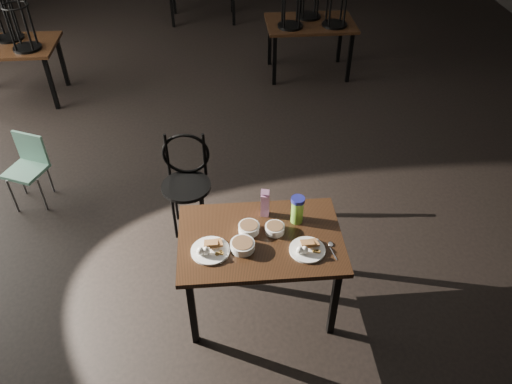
{
  "coord_description": "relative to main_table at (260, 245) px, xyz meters",
  "views": [
    {
      "loc": [
        -0.41,
        -4.71,
        3.33
      ],
      "look_at": [
        -0.16,
        -1.75,
        0.85
      ],
      "focal_mm": 35.0,
      "sensor_mm": 36.0,
      "label": 1
    }
  ],
  "objects": [
    {
      "name": "main_table",
      "position": [
        0.0,
        0.0,
        0.0
      ],
      "size": [
        1.2,
        0.8,
        0.75
      ],
      "color": "black",
      "rests_on": "ground"
    },
    {
      "name": "plate_left",
      "position": [
        -0.37,
        -0.11,
        0.1
      ],
      "size": [
        0.28,
        0.28,
        0.09
      ],
      "color": "white",
      "rests_on": "main_table"
    },
    {
      "name": "plate_right",
      "position": [
        0.32,
        -0.16,
        0.1
      ],
      "size": [
        0.26,
        0.26,
        0.08
      ],
      "color": "white",
      "rests_on": "main_table"
    },
    {
      "name": "bowl_near",
      "position": [
        -0.08,
        0.07,
        0.11
      ],
      "size": [
        0.15,
        0.15,
        0.06
      ],
      "color": "white",
      "rests_on": "main_table"
    },
    {
      "name": "bowl_far",
      "position": [
        0.11,
        0.05,
        0.11
      ],
      "size": [
        0.14,
        0.14,
        0.06
      ],
      "color": "white",
      "rests_on": "main_table"
    },
    {
      "name": "bowl_big",
      "position": [
        -0.14,
        -0.1,
        0.11
      ],
      "size": [
        0.17,
        0.17,
        0.06
      ],
      "color": "white",
      "rests_on": "main_table"
    },
    {
      "name": "juice_carton",
      "position": [
        0.06,
        0.25,
        0.19
      ],
      "size": [
        0.07,
        0.07,
        0.25
      ],
      "color": "#881869",
      "rests_on": "main_table"
    },
    {
      "name": "water_bottle",
      "position": [
        0.29,
        0.15,
        0.19
      ],
      "size": [
        0.13,
        0.13,
        0.23
      ],
      "color": "#84D43E",
      "rests_on": "main_table"
    },
    {
      "name": "spoon",
      "position": [
        0.5,
        -0.12,
        0.08
      ],
      "size": [
        0.05,
        0.18,
        0.01
      ],
      "color": "silver",
      "rests_on": "main_table"
    },
    {
      "name": "bentwood_chair",
      "position": [
        -0.58,
        1.02,
        -0.11
      ],
      "size": [
        0.45,
        0.45,
        0.94
      ],
      "rotation": [
        0.0,
        0.0,
        -0.06
      ],
      "color": "black",
      "rests_on": "ground"
    },
    {
      "name": "school_chair",
      "position": [
        -2.14,
        1.5,
        -0.23
      ],
      "size": [
        0.44,
        0.44,
        0.73
      ],
      "rotation": [
        0.0,
        0.0,
        -0.41
      ],
      "color": "#6FAC92",
      "rests_on": "ground"
    },
    {
      "name": "bg_table_left",
      "position": [
        -2.9,
        3.65,
        0.13
      ],
      "size": [
        1.2,
        0.8,
        1.48
      ],
      "color": "black",
      "rests_on": "ground"
    },
    {
      "name": "bg_table_right",
      "position": [
        1.05,
        4.06,
        0.11
      ],
      "size": [
        1.2,
        0.8,
        1.48
      ],
      "color": "black",
      "rests_on": "ground"
    }
  ]
}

